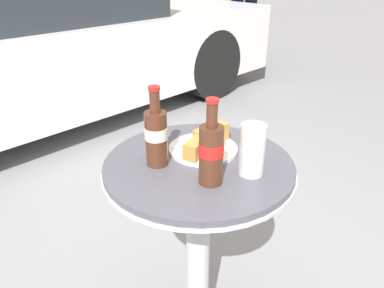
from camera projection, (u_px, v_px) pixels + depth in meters
name	position (u px, v px, depth m)	size (l,w,h in m)	color
bistro_table	(198.00, 227.00, 1.25)	(0.59, 0.59, 0.77)	#B7B7BC
cola_bottle_left	(211.00, 151.00, 0.99)	(0.07, 0.07, 0.24)	#4C2819
cola_bottle_right	(156.00, 135.00, 1.08)	(0.07, 0.07, 0.24)	#4C2819
drinking_glass	(252.00, 152.00, 1.04)	(0.07, 0.07, 0.15)	#C68923
lunch_plate_near	(204.00, 145.00, 1.19)	(0.22, 0.22, 0.07)	silver
parked_car	(35.00, 46.00, 3.29)	(4.40, 1.85, 1.29)	silver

